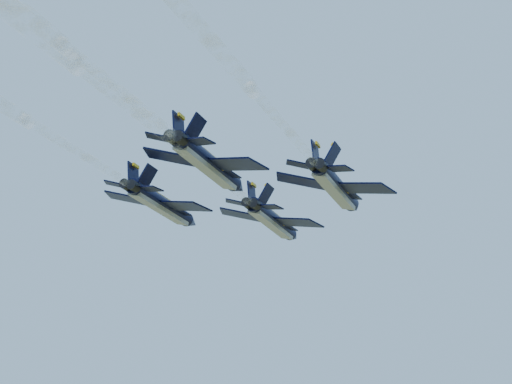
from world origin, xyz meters
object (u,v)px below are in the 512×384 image
at_px(jet_lead, 273,221).
at_px(jet_left, 163,205).
at_px(jet_right, 337,188).
at_px(jet_slot, 209,164).

xyz_separation_m(jet_lead, jet_left, (-9.26, -11.15, 0.00)).
relative_size(jet_left, jet_right, 1.00).
xyz_separation_m(jet_right, jet_slot, (-9.38, -12.05, 0.00)).
bearing_deg(jet_left, jet_lead, 45.50).
distance_m(jet_left, jet_right, 20.74).
xyz_separation_m(jet_left, jet_right, (20.49, 3.21, 0.00)).
relative_size(jet_right, jet_slot, 1.00).
height_order(jet_lead, jet_slot, same).
height_order(jet_right, jet_slot, same).
relative_size(jet_lead, jet_right, 1.00).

